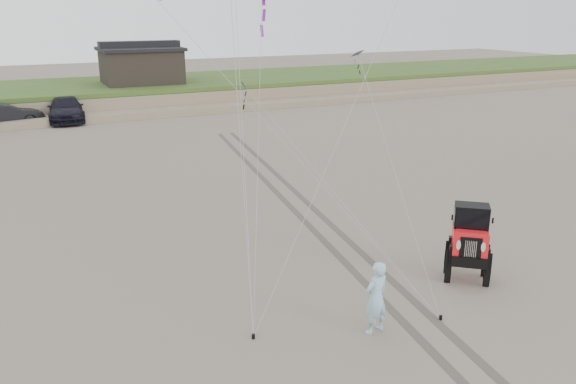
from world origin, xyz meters
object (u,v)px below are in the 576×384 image
(truck_c, at_px, (66,109))
(man, at_px, (376,298))
(truck_b, at_px, (4,115))
(cabin, at_px, (141,64))
(jeep, at_px, (468,251))

(truck_c, bearing_deg, man, -79.03)
(truck_b, distance_m, truck_c, 3.95)
(truck_c, bearing_deg, truck_b, -167.11)
(cabin, height_order, truck_c, cabin)
(truck_b, relative_size, man, 2.59)
(man, bearing_deg, cabin, -104.65)
(truck_b, height_order, man, man)
(truck_b, bearing_deg, man, -179.86)
(jeep, bearing_deg, cabin, 131.45)
(cabin, height_order, man, cabin)
(cabin, relative_size, jeep, 1.34)
(jeep, distance_m, man, 4.09)
(cabin, xyz_separation_m, truck_c, (-6.50, -5.19, -2.40))
(jeep, bearing_deg, man, -124.34)
(truck_b, height_order, jeep, jeep)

